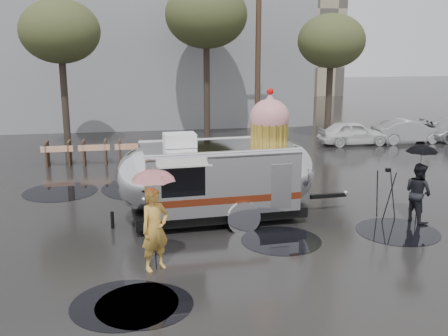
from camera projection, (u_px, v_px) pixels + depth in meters
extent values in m
plane|color=black|center=(288.00, 240.00, 13.78)|extent=(120.00, 120.00, 0.00)
cylinder|color=black|center=(281.00, 240.00, 13.74)|extent=(2.11, 2.11, 0.01)
cylinder|color=black|center=(125.00, 304.00, 10.41)|extent=(2.16, 2.16, 0.01)
cylinder|color=black|center=(151.00, 187.00, 18.71)|extent=(3.46, 3.46, 0.01)
cylinder|color=black|center=(60.00, 192.00, 18.16)|extent=(2.54, 2.54, 0.01)
cylinder|color=black|center=(145.00, 305.00, 10.38)|extent=(1.95, 1.95, 0.01)
cylinder|color=black|center=(397.00, 231.00, 14.38)|extent=(2.25, 2.25, 0.01)
cube|color=slate|center=(127.00, 19.00, 34.55)|extent=(22.00, 12.00, 13.00)
cylinder|color=#473323|center=(258.00, 53.00, 26.54)|extent=(0.28, 0.28, 9.00)
cylinder|color=#382D26|center=(64.00, 89.00, 24.36)|extent=(0.32, 0.32, 5.85)
ellipsoid|color=#353E1C|center=(60.00, 31.00, 23.74)|extent=(3.64, 3.64, 2.86)
cylinder|color=#382D26|center=(207.00, 75.00, 27.34)|extent=(0.32, 0.32, 6.75)
ellipsoid|color=#353E1C|center=(206.00, 15.00, 26.63)|extent=(4.20, 4.20, 3.30)
cylinder|color=#382D26|center=(329.00, 89.00, 26.59)|extent=(0.32, 0.32, 5.40)
ellipsoid|color=#353E1C|center=(331.00, 41.00, 26.03)|extent=(3.36, 3.36, 2.64)
cube|color=#473323|center=(47.00, 153.00, 21.98)|extent=(0.08, 0.80, 1.00)
cube|color=#473323|center=(69.00, 153.00, 22.13)|extent=(0.08, 0.80, 1.00)
cube|color=#E5590C|center=(57.00, 149.00, 21.63)|extent=(1.30, 0.04, 0.25)
cube|color=#473323|center=(84.00, 152.00, 22.23)|extent=(0.08, 0.80, 1.00)
cube|color=#473323|center=(106.00, 151.00, 22.38)|extent=(0.08, 0.80, 1.00)
cube|color=#E5590C|center=(94.00, 148.00, 21.88)|extent=(1.30, 0.04, 0.25)
cube|color=#473323|center=(120.00, 151.00, 22.48)|extent=(0.08, 0.80, 1.00)
cube|color=#473323|center=(141.00, 150.00, 22.63)|extent=(0.08, 0.80, 1.00)
cube|color=#E5590C|center=(130.00, 147.00, 22.13)|extent=(1.30, 0.04, 0.25)
imported|color=silver|center=(353.00, 131.00, 26.28)|extent=(4.00, 1.80, 1.40)
imported|color=#B2B2B7|center=(409.00, 129.00, 26.78)|extent=(4.00, 1.80, 1.40)
cube|color=silver|center=(217.00, 175.00, 15.01)|extent=(4.40, 2.51, 1.74)
ellipsoid|color=silver|center=(287.00, 171.00, 15.51)|extent=(1.60, 2.32, 1.74)
ellipsoid|color=silver|center=(142.00, 179.00, 14.52)|extent=(1.60, 2.32, 1.74)
cube|color=black|center=(217.00, 209.00, 15.25)|extent=(4.96, 2.25, 0.29)
cylinder|color=black|center=(243.00, 218.00, 14.42)|extent=(0.69, 0.26, 0.68)
cylinder|color=black|center=(225.00, 198.00, 16.31)|extent=(0.69, 0.26, 0.68)
cylinder|color=silver|center=(244.00, 218.00, 14.28)|extent=(0.93, 0.16, 0.93)
cube|color=black|center=(328.00, 196.00, 16.03)|extent=(1.17, 0.19, 0.12)
sphere|color=silver|center=(346.00, 193.00, 16.15)|extent=(0.16, 0.16, 0.16)
cylinder|color=black|center=(112.00, 220.00, 14.58)|extent=(0.10, 0.10, 0.48)
cube|color=#4E1A0B|center=(226.00, 200.00, 14.07)|extent=(4.26, 0.31, 0.19)
cube|color=#4E1A0B|center=(209.00, 180.00, 16.16)|extent=(4.26, 0.31, 0.19)
cube|color=black|center=(183.00, 182.00, 13.65)|extent=(1.16, 0.11, 0.78)
cube|color=#B3B1A6|center=(185.00, 166.00, 13.32)|extent=(1.39, 0.57, 0.14)
cube|color=silver|center=(281.00, 187.00, 14.34)|extent=(0.58, 0.07, 1.26)
cube|color=white|center=(180.00, 140.00, 14.52)|extent=(0.91, 0.69, 0.37)
cylinder|color=gold|center=(269.00, 133.00, 15.10)|extent=(1.07, 1.07, 0.58)
ellipsoid|color=pink|center=(270.00, 117.00, 14.99)|extent=(1.20, 1.20, 1.01)
cone|color=pink|center=(270.00, 99.00, 14.87)|extent=(0.52, 0.52, 0.39)
sphere|color=red|center=(270.00, 91.00, 14.82)|extent=(0.21, 0.21, 0.19)
imported|color=gold|center=(155.00, 229.00, 11.80)|extent=(0.83, 0.75, 1.92)
imported|color=pink|center=(154.00, 186.00, 11.56)|extent=(1.22, 1.22, 0.83)
cylinder|color=black|center=(155.00, 235.00, 11.83)|extent=(0.02, 0.02, 1.65)
imported|color=black|center=(418.00, 193.00, 15.01)|extent=(0.67, 0.93, 1.73)
imported|color=black|center=(421.00, 157.00, 14.76)|extent=(1.09, 1.09, 0.74)
cylinder|color=black|center=(418.00, 194.00, 15.02)|extent=(0.02, 0.02, 1.65)
cylinder|color=black|center=(393.00, 194.00, 15.34)|extent=(0.14, 0.32, 1.49)
cylinder|color=black|center=(377.00, 194.00, 15.34)|extent=(0.23, 0.27, 1.49)
cylinder|color=black|center=(389.00, 198.00, 14.95)|extent=(0.34, 0.08, 1.49)
cube|color=black|center=(388.00, 170.00, 15.03)|extent=(0.15, 0.14, 0.10)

